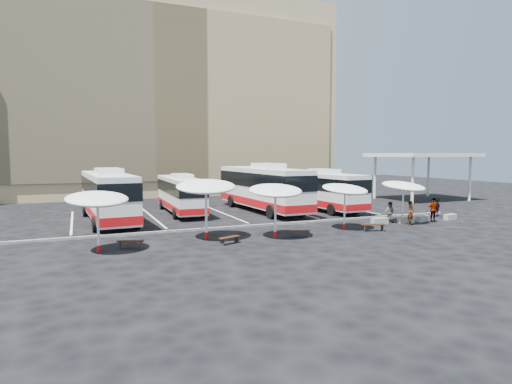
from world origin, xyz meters
name	(u,v)px	position (x,y,z in m)	size (l,w,h in m)	color
ground	(259,228)	(0.00, 0.00, 0.00)	(120.00, 120.00, 0.00)	black
sandstone_building	(167,98)	(0.00, 31.87, 12.63)	(42.00, 18.25, 29.60)	tan
service_canopy	(422,156)	(24.00, 10.00, 4.87)	(10.00, 8.00, 5.20)	white
curb_divider	(257,225)	(0.00, 0.50, 0.07)	(34.00, 0.25, 0.15)	black
bay_lines	(223,213)	(0.00, 8.00, 0.01)	(24.15, 12.00, 0.01)	white
bus_0	(108,194)	(-9.46, 6.83, 2.07)	(3.52, 12.93, 4.06)	white
bus_1	(180,193)	(-3.35, 9.55, 1.75)	(2.74, 10.84, 3.42)	white
bus_2	(262,187)	(3.67, 7.91, 2.19)	(3.56, 13.64, 4.30)	white
bus_3	(318,189)	(8.86, 7.05, 1.92)	(3.21, 11.96, 3.76)	white
sunshade_0	(97,199)	(-10.61, -3.68, 2.76)	(3.60, 3.63, 3.25)	white
sunshade_1	(206,187)	(-4.50, -2.46, 3.13)	(4.19, 4.22, 3.69)	white
sunshade_2	(275,191)	(-0.54, -3.69, 2.87)	(3.71, 3.74, 3.37)	white
sunshade_3	(345,189)	(5.06, -2.78, 2.70)	(3.56, 3.59, 3.18)	white
sunshade_4	(403,186)	(10.43, -2.36, 2.73)	(3.67, 3.70, 3.21)	white
wood_bench_0	(131,242)	(-8.99, -3.35, 0.33)	(1.45, 0.79, 0.43)	black
wood_bench_1	(230,239)	(-3.71, -4.36, 0.32)	(1.38, 0.82, 0.41)	black
wood_bench_2	(300,232)	(0.92, -4.10, 0.32)	(1.38, 0.85, 0.41)	black
wood_bench_3	(373,226)	(6.36, -4.17, 0.37)	(1.64, 0.88, 0.49)	black
conc_bench_0	(380,221)	(8.56, -2.12, 0.24)	(1.28, 0.43, 0.48)	gray
conc_bench_1	(406,220)	(10.70, -2.40, 0.23)	(1.20, 0.40, 0.45)	gray
conc_bench_2	(422,219)	(12.42, -2.26, 0.22)	(1.17, 0.39, 0.44)	gray
conc_bench_3	(450,217)	(15.07, -2.41, 0.22)	(1.16, 0.39, 0.44)	gray
passenger_0	(411,213)	(10.37, -3.28, 0.87)	(0.64, 0.42, 1.75)	black
passenger_1	(390,212)	(9.82, -1.70, 0.78)	(0.75, 0.59, 1.55)	black
passenger_2	(433,210)	(13.01, -2.71, 0.90)	(1.06, 0.44, 1.81)	black
passenger_3	(436,207)	(15.42, -0.67, 0.77)	(1.00, 0.57, 1.55)	black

